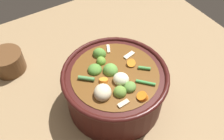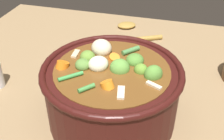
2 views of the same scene
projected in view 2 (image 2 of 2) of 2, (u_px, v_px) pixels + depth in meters
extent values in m
plane|color=#8C704C|center=(112.00, 117.00, 0.64)|extent=(1.10, 1.10, 0.00)
cylinder|color=#38110F|center=(112.00, 95.00, 0.60)|extent=(0.28, 0.28, 0.13)
torus|color=#38110F|center=(112.00, 70.00, 0.57)|extent=(0.29, 0.29, 0.01)
cylinder|color=brown|center=(112.00, 93.00, 0.60)|extent=(0.23, 0.23, 0.12)
ellipsoid|color=olive|center=(141.00, 70.00, 0.56)|extent=(0.03, 0.03, 0.03)
ellipsoid|color=#5C873B|center=(83.00, 65.00, 0.57)|extent=(0.04, 0.04, 0.02)
ellipsoid|color=olive|center=(88.00, 58.00, 0.59)|extent=(0.03, 0.03, 0.03)
ellipsoid|color=#528633|center=(135.00, 61.00, 0.59)|extent=(0.05, 0.05, 0.03)
ellipsoid|color=#5E973E|center=(120.00, 68.00, 0.56)|extent=(0.04, 0.04, 0.04)
ellipsoid|color=#568D37|center=(153.00, 75.00, 0.54)|extent=(0.05, 0.05, 0.04)
cylinder|color=orange|center=(107.00, 85.00, 0.52)|extent=(0.04, 0.03, 0.03)
cylinder|color=orange|center=(63.00, 65.00, 0.57)|extent=(0.04, 0.04, 0.02)
cylinder|color=orange|center=(114.00, 58.00, 0.60)|extent=(0.03, 0.03, 0.02)
ellipsoid|color=beige|center=(98.00, 65.00, 0.56)|extent=(0.06, 0.06, 0.03)
ellipsoid|color=beige|center=(102.00, 48.00, 0.62)|extent=(0.06, 0.06, 0.04)
cylinder|color=#3E9345|center=(71.00, 76.00, 0.54)|extent=(0.04, 0.04, 0.01)
cylinder|color=#448A3F|center=(86.00, 88.00, 0.51)|extent=(0.03, 0.03, 0.01)
cylinder|color=#4A8244|center=(131.00, 50.00, 0.62)|extent=(0.04, 0.04, 0.01)
cube|color=beige|center=(154.00, 85.00, 0.52)|extent=(0.03, 0.02, 0.01)
cube|color=beige|center=(76.00, 54.00, 0.61)|extent=(0.01, 0.03, 0.01)
cube|color=beige|center=(121.00, 93.00, 0.50)|extent=(0.02, 0.04, 0.01)
ellipsoid|color=olive|center=(127.00, 25.00, 1.01)|extent=(0.08, 0.07, 0.02)
cylinder|color=olive|center=(135.00, 40.00, 0.92)|extent=(0.17, 0.10, 0.02)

